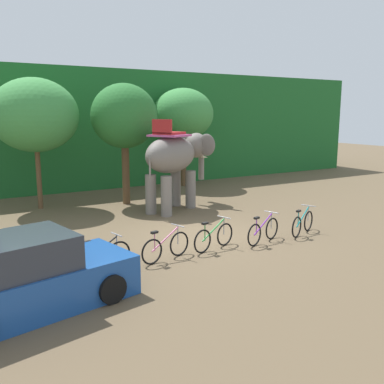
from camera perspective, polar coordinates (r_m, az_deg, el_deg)
name	(u,v)px	position (r m, az deg, el deg)	size (l,w,h in m)	color
ground_plane	(202,236)	(14.17, 1.41, -5.89)	(80.00, 80.00, 0.00)	brown
foliage_hedge	(85,128)	(25.63, -14.26, 8.34)	(36.00, 6.00, 6.32)	#1E6028
tree_far_left	(35,115)	(18.85, -20.42, 9.66)	(3.57, 3.57, 5.46)	brown
tree_left	(124,117)	(18.91, -9.12, 9.98)	(2.88, 2.88, 5.29)	brown
tree_center_left	(183,114)	(23.51, -1.19, 10.42)	(3.31, 3.31, 5.36)	brown
elephant	(176,157)	(17.67, -2.23, 4.68)	(4.11, 3.12, 3.78)	slate
bike_black	(102,257)	(11.18, -12.05, -8.61)	(1.68, 0.55, 0.92)	black
bike_pink	(166,247)	(11.80, -3.55, -7.36)	(1.67, 0.60, 0.92)	black
bike_green	(214,237)	(12.69, 2.97, -6.05)	(1.66, 0.62, 0.92)	black
bike_purple	(263,231)	(13.50, 9.58, -5.17)	(1.65, 0.67, 0.92)	black
bike_teal	(303,223)	(14.70, 14.68, -4.07)	(1.60, 0.78, 0.92)	black
parked_car	(29,280)	(9.48, -21.15, -10.95)	(4.48, 2.63, 1.60)	#1E4C99
wooden_bench	(8,244)	(12.73, -23.55, -6.46)	(1.45, 1.23, 0.89)	brown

